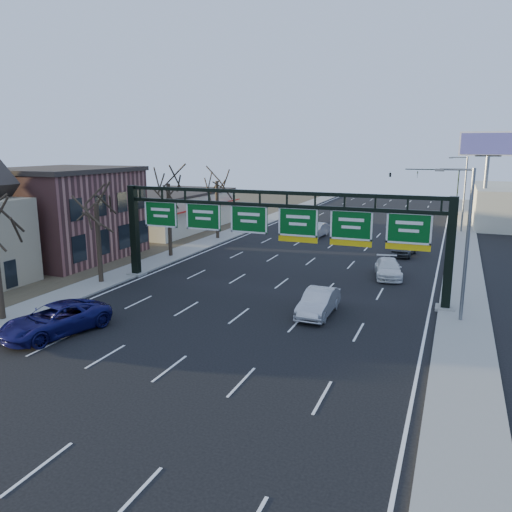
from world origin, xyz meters
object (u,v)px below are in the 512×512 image
at_px(sign_gantry, 275,227).
at_px(car_silver_sedan, 319,302).
at_px(car_white_wagon, 388,268).
at_px(car_blue_suv, 55,320).

bearing_deg(sign_gantry, car_silver_sedan, -42.71).
distance_m(car_silver_sedan, car_white_wagon, 11.29).
bearing_deg(car_silver_sedan, sign_gantry, 138.08).
bearing_deg(car_white_wagon, car_silver_sedan, -115.43).
height_order(sign_gantry, car_silver_sedan, sign_gantry).
height_order(car_blue_suv, car_white_wagon, car_blue_suv).
bearing_deg(car_blue_suv, car_white_wagon, 66.23).
bearing_deg(car_white_wagon, car_blue_suv, -139.49).
bearing_deg(sign_gantry, car_white_wagon, 44.72).
xyz_separation_m(car_silver_sedan, car_white_wagon, (2.76, 10.95, -0.09)).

